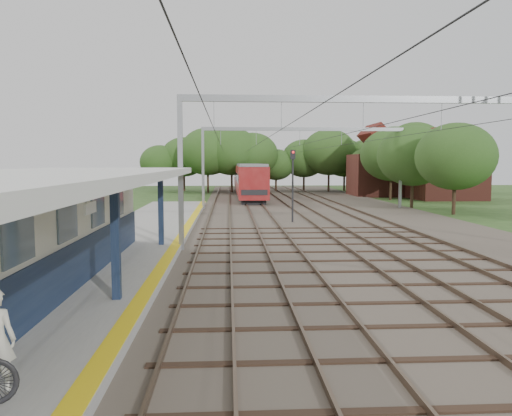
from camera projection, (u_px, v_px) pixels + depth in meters
name	position (u px, v px, depth m)	size (l,w,h in m)	color
ballast_bed	(319.00, 215.00, 37.91)	(18.00, 90.00, 0.10)	#473D33
platform	(121.00, 253.00, 21.35)	(5.00, 52.00, 0.35)	gray
yellow_stripe	(174.00, 248.00, 21.46)	(0.45, 52.00, 0.01)	yellow
station_building	(17.00, 232.00, 14.14)	(3.41, 18.00, 3.40)	beige
canopy	(42.00, 177.00, 13.06)	(6.40, 20.00, 3.44)	#121F3A
rail_tracks	(286.00, 213.00, 37.76)	(11.80, 88.00, 0.15)	brown
catenary_system	(324.00, 140.00, 32.68)	(17.22, 88.00, 7.00)	gray
tree_band	(280.00, 156.00, 64.42)	(31.72, 30.88, 8.82)	#382619
house_near	(447.00, 172.00, 54.49)	(7.00, 6.12, 7.89)	brown
house_far	(385.00, 169.00, 60.16)	(8.00, 6.12, 8.66)	brown
train	(247.00, 178.00, 63.29)	(2.88, 35.91, 3.79)	black
signal_post	(293.00, 175.00, 32.67)	(0.36, 0.30, 4.85)	black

